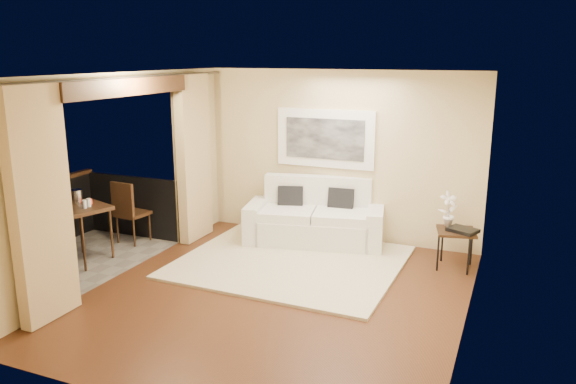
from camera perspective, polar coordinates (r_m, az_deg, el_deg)
The scene contains 18 objects.
floor at distance 7.13m, azimuth -1.20°, elevation -10.43°, with size 5.00×5.00×0.00m, color #4F2B17.
room_shell at distance 7.63m, azimuth -16.33°, elevation 10.23°, with size 5.00×6.40×5.00m.
balcony at distance 8.85m, azimuth -21.26°, elevation -5.26°, with size 1.81×2.60×1.17m.
curtains at distance 7.77m, azimuth -15.62°, elevation 1.50°, with size 0.16×4.80×2.64m.
artwork at distance 8.97m, azimuth 3.79°, elevation 5.43°, with size 1.62×0.07×0.92m.
rug at distance 8.14m, azimuth 0.24°, elevation -7.10°, with size 3.05×2.66×0.04m, color beige.
sofa at distance 8.91m, azimuth 2.78°, elevation -2.91°, with size 2.27×1.33×1.02m.
side_table at distance 8.16m, azimuth 16.71°, elevation -4.13°, with size 0.61×0.61×0.55m.
tray at distance 8.08m, azimuth 17.33°, elevation -3.71°, with size 0.38×0.28×0.05m, color black.
orchid at distance 8.24m, azimuth 16.00°, elevation -1.66°, with size 0.26×0.18×0.50m, color white.
bistro_table at distance 8.50m, azimuth -20.38°, elevation -1.92°, with size 0.89×0.89×0.83m.
balcony_chair_far at distance 9.14m, azimuth -15.99°, elevation -1.56°, with size 0.48×0.48×1.01m.
balcony_chair_near at distance 8.48m, azimuth -23.61°, elevation -3.31°, with size 0.57×0.57×1.03m.
ice_bucket at distance 8.66m, azimuth -20.72°, elevation -0.44°, with size 0.18×0.18×0.20m, color silver.
candle at distance 8.56m, azimuth -19.47°, elevation -0.94°, with size 0.06×0.06×0.07m, color #FA3216.
vase at distance 8.40m, azimuth -21.34°, elevation -0.98°, with size 0.04×0.04×0.18m, color white.
glass_a at distance 8.34m, azimuth -19.97°, elevation -1.18°, with size 0.06×0.06×0.12m, color silver.
glass_b at distance 8.41m, azimuth -19.59°, elevation -1.02°, with size 0.06×0.06×0.12m, color white.
Camera 1 is at (2.65, -5.93, 2.93)m, focal length 35.00 mm.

